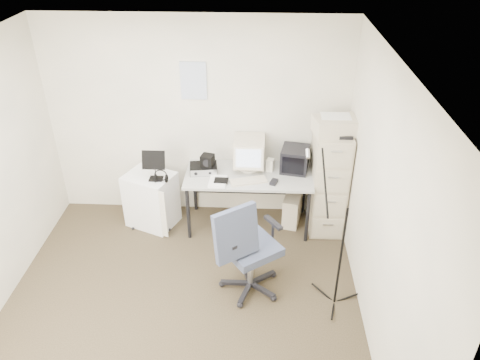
{
  "coord_description": "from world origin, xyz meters",
  "views": [
    {
      "loc": [
        0.75,
        -3.32,
        3.54
      ],
      "look_at": [
        0.55,
        0.95,
        0.95
      ],
      "focal_mm": 35.0,
      "sensor_mm": 36.0,
      "label": 1
    }
  ],
  "objects_px": {
    "side_cart": "(151,199)",
    "filing_cabinet": "(328,181)",
    "office_chair": "(251,246)",
    "desk": "(248,200)"
  },
  "relations": [
    {
      "from": "side_cart",
      "to": "filing_cabinet",
      "type": "bearing_deg",
      "value": 24.06
    },
    {
      "from": "filing_cabinet",
      "to": "office_chair",
      "type": "bearing_deg",
      "value": -127.69
    },
    {
      "from": "filing_cabinet",
      "to": "desk",
      "type": "distance_m",
      "value": 0.99
    },
    {
      "from": "desk",
      "to": "side_cart",
      "type": "height_order",
      "value": "desk"
    },
    {
      "from": "desk",
      "to": "side_cart",
      "type": "xyz_separation_m",
      "value": [
        -1.2,
        -0.01,
        -0.02
      ]
    },
    {
      "from": "office_chair",
      "to": "side_cart",
      "type": "distance_m",
      "value": 1.69
    },
    {
      "from": "office_chair",
      "to": "filing_cabinet",
      "type": "bearing_deg",
      "value": 16.74
    },
    {
      "from": "desk",
      "to": "side_cart",
      "type": "relative_size",
      "value": 2.18
    },
    {
      "from": "filing_cabinet",
      "to": "desk",
      "type": "height_order",
      "value": "filing_cabinet"
    },
    {
      "from": "filing_cabinet",
      "to": "office_chair",
      "type": "distance_m",
      "value": 1.46
    }
  ]
}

